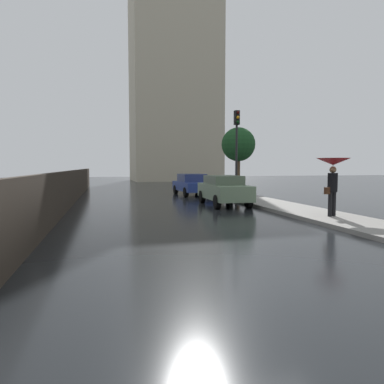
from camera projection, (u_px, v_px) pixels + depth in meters
name	position (u px, v px, depth m)	size (l,w,h in m)	color
ground	(272.00, 283.00, 5.75)	(120.00, 120.00, 0.00)	black
car_blue_near_kerb	(192.00, 184.00, 23.19)	(1.95, 3.95, 1.39)	navy
car_green_mid_road	(224.00, 189.00, 17.25)	(1.77, 4.22, 1.43)	slate
pedestrian_with_umbrella_far	(333.00, 169.00, 12.31)	(1.13, 1.13, 2.03)	black
traffic_light	(237.00, 138.00, 19.03)	(0.26, 0.39, 4.71)	black
street_tree_near	(238.00, 145.00, 26.47)	(2.52, 2.52, 4.77)	#4C3823
distant_tower	(175.00, 79.00, 46.51)	(11.39, 8.31, 31.35)	#B2A88E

